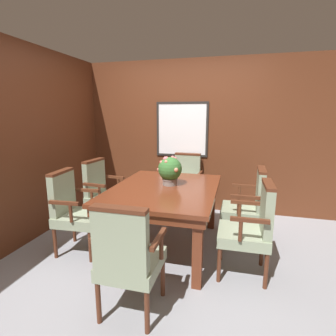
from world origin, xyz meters
TOP-DOWN VIEW (x-y plane):
  - ground_plane at (0.00, 0.00)m, footprint 14.00×14.00m
  - wall_back at (-0.00, 1.64)m, footprint 7.20×0.08m
  - wall_left at (-1.68, 0.00)m, footprint 0.06×7.20m
  - dining_table at (0.04, 0.20)m, footprint 1.21×1.56m
  - chair_right_far at (1.02, 0.53)m, footprint 0.50×0.52m
  - chair_head_far at (0.07, 1.37)m, footprint 0.53×0.51m
  - chair_right_near at (1.02, -0.14)m, footprint 0.50×0.51m
  - chair_left_far at (-0.97, 0.55)m, footprint 0.53×0.54m
  - chair_head_near at (0.07, -0.96)m, footprint 0.51×0.49m
  - chair_left_near at (-0.95, -0.17)m, footprint 0.52×0.53m
  - potted_plant at (0.08, 0.32)m, footprint 0.29×0.29m

SIDE VIEW (x-z plane):
  - ground_plane at x=0.00m, z-range 0.00..0.00m
  - chair_right_far at x=1.02m, z-range 0.04..1.01m
  - chair_head_far at x=0.07m, z-range 0.04..1.01m
  - chair_right_near at x=1.02m, z-range 0.04..1.01m
  - chair_left_far at x=-0.97m, z-range 0.04..1.01m
  - chair_head_near at x=0.07m, z-range 0.04..1.01m
  - chair_left_near at x=-0.95m, z-range 0.04..1.01m
  - dining_table at x=0.04m, z-range 0.28..1.03m
  - potted_plant at x=0.08m, z-range 0.76..1.11m
  - wall_left at x=-1.68m, z-range 0.00..2.45m
  - wall_back at x=0.00m, z-range 0.00..2.45m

